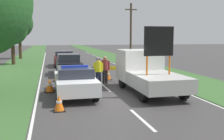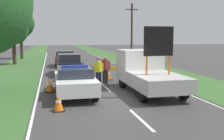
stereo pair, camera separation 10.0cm
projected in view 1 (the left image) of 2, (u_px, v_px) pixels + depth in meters
name	position (u px, v px, depth m)	size (l,w,h in m)	color
ground_plane	(118.00, 98.00, 12.37)	(160.00, 160.00, 0.00)	#3D3A3A
lane_markings	(87.00, 71.00, 22.25)	(7.55, 54.61, 0.01)	silver
grass_verge_left	(25.00, 62.00, 30.29)	(4.06, 120.00, 0.03)	#38602D
grass_verge_right	(122.00, 60.00, 33.01)	(4.06, 120.00, 0.03)	#38602D
police_car	(75.00, 80.00, 12.89)	(1.85, 4.61, 1.52)	white
work_truck	(146.00, 71.00, 13.98)	(2.23, 5.38, 3.37)	white
road_barrier	(102.00, 69.00, 16.50)	(2.75, 0.08, 1.02)	black
police_officer	(98.00, 69.00, 15.57)	(0.59, 0.37, 1.63)	#191E38
pedestrian_civilian	(105.00, 68.00, 16.09)	(0.61, 0.39, 1.70)	#232326
traffic_cone_near_police	(50.00, 85.00, 13.76)	(0.52, 0.52, 0.71)	black
traffic_cone_centre_front	(59.00, 103.00, 10.21)	(0.46, 0.46, 0.64)	black
traffic_cone_near_truck	(108.00, 74.00, 17.70)	(0.51, 0.51, 0.71)	black
traffic_cone_behind_barrier	(131.00, 74.00, 18.29)	(0.42, 0.42, 0.58)	black
traffic_cone_lane_edge	(56.00, 77.00, 17.04)	(0.39, 0.39, 0.54)	black
queued_car_sedan_black	(68.00, 64.00, 20.16)	(1.78, 4.44, 1.58)	black
queued_car_wagon_maroon	(64.00, 58.00, 25.77)	(1.84, 4.13, 1.51)	maroon
roadside_tree_near_left	(19.00, 24.00, 33.87)	(3.52, 3.52, 6.46)	#42301E
roadside_tree_mid_left	(12.00, 29.00, 26.74)	(3.09, 3.09, 5.30)	#42301E
utility_pole	(131.00, 34.00, 26.17)	(1.20, 0.20, 6.17)	#473828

